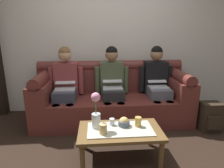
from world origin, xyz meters
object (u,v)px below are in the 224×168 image
Objects in this scene: person_middle at (112,81)px; cup_far_center at (103,129)px; person_right at (157,80)px; snack_bowl at (124,122)px; coffee_table at (120,133)px; backpack_right at (210,117)px; cup_near_left at (112,122)px; couch at (112,98)px; cup_near_right at (138,122)px; flower_vase at (96,112)px; person_left at (66,82)px.

cup_far_center is (-0.20, -1.16, -0.23)m from person_middle.
person_right is 1.24m from snack_bowl.
coffee_table is 8.34× the size of cup_far_center.
backpack_right is (1.43, -0.52, -0.45)m from person_middle.
couch is at bearing 85.05° from cup_near_left.
cup_near_right is (0.22, -1.03, 0.07)m from couch.
person_right reaches higher than backpack_right.
cup_far_center is 1.76m from backpack_right.
person_middle is at bearing 101.87° from cup_near_right.
snack_bowl is 1.47m from backpack_right.
cup_far_center is (-0.94, -1.16, -0.23)m from person_right.
person_right is (0.75, 0.00, -0.00)m from person_middle.
coffee_table is at bearing -124.92° from person_right.
person_middle reaches higher than flower_vase.
couch is 5.86× the size of flower_vase.
cup_near_right is (-0.53, -1.03, -0.23)m from person_right.
person_right is 10.90× the size of cup_near_right.
person_left reaches higher than snack_bowl.
backpack_right is at bearing -37.27° from person_right.
person_left is 1.00× the size of person_middle.
cup_near_right is at bearing -117.43° from person_right.
cup_near_left is (-0.14, 0.03, -0.00)m from snack_bowl.
person_right reaches higher than coffee_table.
person_right is at bearing 0.01° from person_left.
person_right reaches higher than cup_near_right.
person_left is at bearing 115.14° from flower_vase.
person_right is 10.77× the size of cup_far_center.
person_middle is at bearing 85.03° from cup_near_left.
cup_far_center is (-0.41, -0.14, 0.00)m from cup_near_right.
coffee_table is at bearing -168.10° from cup_near_right.
cup_near_right is 0.26× the size of backpack_right.
backpack_right is (1.21, 0.51, -0.22)m from cup_near_right.
person_right is at bearing 55.08° from coffee_table.
backpack_right is (2.18, -0.52, -0.45)m from person_left.
person_left is 9.04× the size of snack_bowl.
flower_vase reaches higher than cup_far_center.
snack_bowl is at bearing -124.68° from person_right.
cup_near_left is (0.66, -0.97, -0.24)m from person_left.
couch is at bearing 75.19° from flower_vase.
person_right reaches higher than cup_near_left.
person_right reaches higher than couch.
person_right is at bearing 55.32° from snack_bowl.
coffee_table is at bearing 25.09° from cup_far_center.
person_right reaches higher than cup_far_center.
flower_vase is 5.26× the size of cup_near_left.
person_middle reaches higher than cup_far_center.
cup_far_center reaches higher than backpack_right.
person_middle reaches higher than snack_bowl.
couch is 1.08m from coffee_table.
person_left is at bearing -179.64° from couch.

